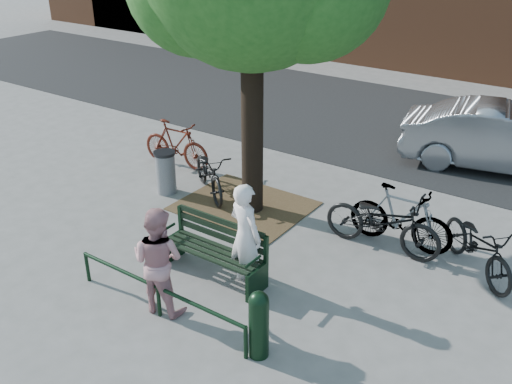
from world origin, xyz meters
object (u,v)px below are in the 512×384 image
Objects in this scene: person_left at (245,235)px; bicycle_c at (383,221)px; bollard at (259,322)px; person_right at (158,260)px; litter_bin at (166,172)px; park_bench at (215,248)px; parked_car at (504,139)px.

bicycle_c is (1.29, 2.11, -0.31)m from person_left.
person_right is at bearing 179.82° from bollard.
person_right reaches higher than bollard.
person_left is 3.62m from litter_bin.
bicycle_c is at bearing 50.25° from park_bench.
person_left is at bearing 146.61° from bicycle_c.
bollard is 5.14m from litter_bin.
parked_car reaches higher than bollard.
bicycle_c is at bearing -130.45° from person_right.
park_bench is 1.08× the size of person_right.
person_right is 3.86m from litter_bin.
park_bench is 1.96× the size of litter_bin.
bollard is (1.70, -0.01, -0.28)m from person_right.
parked_car is at bearing -92.57° from person_left.
litter_bin is (-2.57, 2.86, -0.35)m from person_right.
person_left reaches higher than bollard.
person_right reaches higher than litter_bin.
person_right is at bearing 148.99° from parked_car.
bollard is at bearing -33.90° from litter_bin.
litter_bin is at bearing -13.18° from person_left.
person_left is 0.83× the size of bicycle_c.
person_left is at bearing -27.52° from litter_bin.
person_right is at bearing -95.02° from park_bench.
park_bench is 0.64m from person_left.
person_left reaches higher than park_bench.
park_bench is 3.18m from litter_bin.
person_right reaches higher than parked_car.
park_bench is at bearing 138.31° from bicycle_c.
person_right is at bearing 148.05° from bicycle_c.
bicycle_c is (1.91, 3.31, -0.27)m from person_right.
bicycle_c is at bearing 86.35° from bollard.
bollard is 0.48× the size of bicycle_c.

